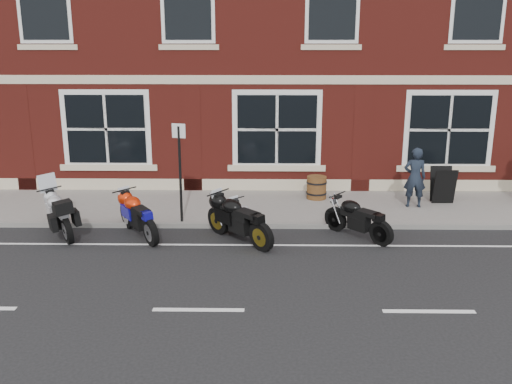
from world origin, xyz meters
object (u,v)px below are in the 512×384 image
moto_touring_silver (60,211)px  a_board_sign (443,185)px  moto_sport_silver (249,221)px  parking_sign (180,166)px  pedestrian_left (415,177)px  moto_sport_red (139,214)px  barrel_planter (317,187)px  moto_sport_black (239,218)px  moto_naked_black (357,217)px

moto_touring_silver → a_board_sign: size_ratio=1.85×
moto_sport_silver → parking_sign: (-1.71, 1.03, 1.06)m
moto_touring_silver → moto_sport_silver: 4.54m
pedestrian_left → a_board_sign: pedestrian_left is taller
moto_sport_red → a_board_sign: 8.31m
moto_sport_red → moto_sport_silver: moto_sport_red is taller
moto_sport_silver → barrel_planter: bearing=28.0°
moto_sport_black → barrel_planter: bearing=15.0°
barrel_planter → moto_sport_black: bearing=-122.8°
moto_sport_black → barrel_planter: 3.82m
moto_naked_black → barrel_planter: moto_naked_black is taller
moto_naked_black → moto_sport_black: bearing=144.5°
moto_touring_silver → barrel_planter: (6.36, 2.75, -0.11)m
moto_sport_black → a_board_sign: size_ratio=1.74×
moto_sport_black → moto_naked_black: (2.77, 0.30, -0.06)m
pedestrian_left → parking_sign: parking_sign is taller
moto_touring_silver → moto_sport_silver: size_ratio=1.13×
moto_touring_silver → barrel_planter: moto_touring_silver is taller
moto_touring_silver → barrel_planter: 6.94m
moto_sport_red → barrel_planter: moto_sport_red is taller
moto_touring_silver → moto_naked_black: size_ratio=1.18×
a_board_sign → moto_sport_black: bearing=-153.1°
a_board_sign → parking_sign: parking_sign is taller
barrel_planter → parking_sign: bearing=-149.1°
pedestrian_left → parking_sign: size_ratio=0.66×
moto_sport_silver → moto_sport_black: bearing=161.2°
moto_sport_black → moto_touring_silver: bearing=131.7°
moto_sport_silver → barrel_planter: (1.84, 3.16, -0.03)m
moto_sport_silver → moto_naked_black: 2.55m
pedestrian_left → moto_sport_black: bearing=32.4°
moto_sport_silver → pedestrian_left: size_ratio=1.00×
pedestrian_left → a_board_sign: 1.04m
barrel_planter → parking_sign: parking_sign is taller
moto_touring_silver → moto_sport_red: 1.91m
parking_sign → moto_naked_black: bearing=6.7°
moto_sport_red → barrel_planter: size_ratio=2.84×
parking_sign → moto_sport_red: bearing=-123.0°
moto_sport_black → a_board_sign: a_board_sign is taller
moto_sport_silver → a_board_sign: a_board_sign is taller
moto_sport_black → barrel_planter: moto_sport_black is taller
barrel_planter → moto_sport_red: bearing=-147.1°
a_board_sign → barrel_planter: a_board_sign is taller
moto_sport_red → moto_sport_silver: bearing=-39.7°
a_board_sign → barrel_planter: size_ratio=1.54×
moto_touring_silver → a_board_sign: bearing=-17.7°
moto_sport_black → moto_sport_red: bearing=129.8°
moto_sport_black → barrel_planter: (2.07, 3.21, -0.13)m
moto_sport_silver → pedestrian_left: pedestrian_left is taller
moto_sport_red → a_board_sign: bearing=-15.8°
moto_sport_red → pedestrian_left: (7.01, 2.12, 0.39)m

